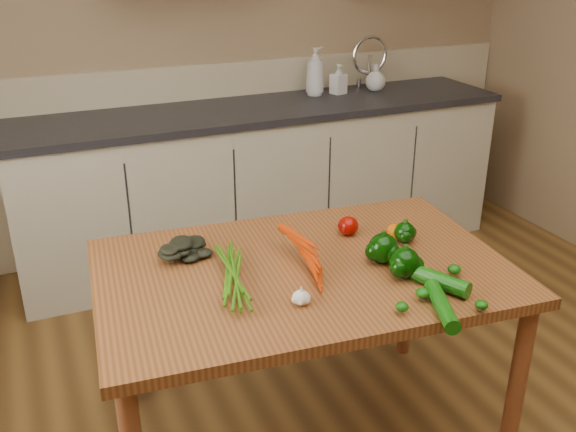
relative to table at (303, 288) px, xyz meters
The scene contains 17 objects.
room 0.78m from the table, 59.26° to the right, with size 4.04×5.04×2.64m.
counter_run 1.66m from the table, 73.19° to the left, with size 2.84×0.64×1.14m.
table is the anchor object (origin of this frame).
soap_bottle_a 1.93m from the table, 63.51° to the left, with size 0.11×0.11×0.28m, color silver.
soap_bottle_b 1.97m from the table, 59.33° to the left, with size 0.08×0.08×0.17m, color silver.
soap_bottle_c 2.10m from the table, 53.20° to the left, with size 0.12×0.12×0.16m, color silver.
carrot_bunch 0.14m from the table, behind, with size 0.26×0.20×0.07m, color #C73404, non-canonical shape.
leafy_greens 0.44m from the table, 144.72° to the left, with size 0.20×0.18×0.10m, color black, non-canonical shape.
garlic_bulb 0.26m from the table, 116.21° to the right, with size 0.05×0.05×0.05m, color white.
pepper_a 0.31m from the table, 15.56° to the right, with size 0.10×0.10×0.10m, color black.
pepper_b 0.44m from the table, ahead, with size 0.08×0.08×0.08m, color black.
pepper_c 0.36m from the table, 35.00° to the right, with size 0.10×0.10×0.10m, color black.
tomato_a 0.33m from the table, 32.93° to the left, with size 0.08×0.08×0.07m, color #870802.
tomato_b 0.35m from the table, 34.66° to the left, with size 0.07×0.07×0.06m, color #C55104.
tomato_c 0.42m from the table, ahead, with size 0.07×0.07×0.06m, color #C55104.
zucchini_a 0.47m from the table, 41.88° to the right, with size 0.06×0.06×0.20m, color #0B4B08.
zucchini_b 0.51m from the table, 58.81° to the right, with size 0.05×0.05×0.24m, color #0B4B08.
Camera 1 is at (-1.07, -1.13, 1.78)m, focal length 40.00 mm.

